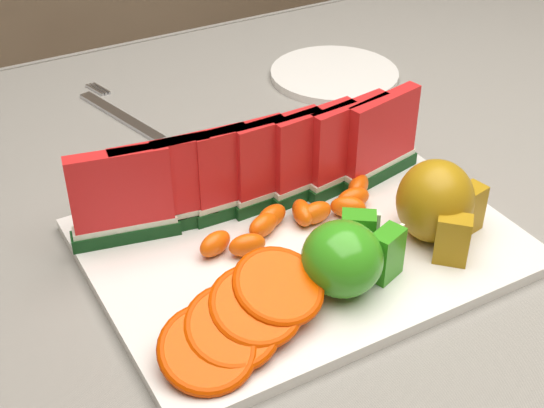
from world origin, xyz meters
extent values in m
cube|color=#533A1B|center=(0.00, 0.00, 0.73)|extent=(1.40, 0.90, 0.03)
cube|color=#533A1B|center=(0.64, 0.39, 0.36)|extent=(0.06, 0.06, 0.72)
cube|color=gray|center=(0.00, 0.00, 0.75)|extent=(1.52, 1.02, 0.01)
cube|color=gray|center=(0.00, 0.51, 0.66)|extent=(1.52, 0.01, 0.20)
cube|color=silver|center=(-0.07, -0.06, 0.76)|extent=(0.40, 0.30, 0.01)
ellipsoid|color=#23951C|center=(-0.07, -0.14, 0.80)|extent=(0.08, 0.08, 0.07)
cube|color=#23951C|center=(-0.03, -0.14, 0.80)|extent=(0.04, 0.03, 0.05)
cube|color=beige|center=(-0.02, -0.14, 0.80)|extent=(0.03, 0.01, 0.05)
cube|color=#23951C|center=(-0.04, -0.11, 0.80)|extent=(0.04, 0.03, 0.05)
cube|color=beige|center=(-0.03, -0.11, 0.80)|extent=(0.03, 0.02, 0.05)
ellipsoid|color=#B99510|center=(0.05, -0.11, 0.81)|extent=(0.10, 0.10, 0.08)
cube|color=#B99510|center=(0.04, -0.15, 0.79)|extent=(0.04, 0.04, 0.05)
cube|color=#B99510|center=(0.08, -0.12, 0.79)|extent=(0.03, 0.03, 0.05)
cylinder|color=silver|center=(0.18, 0.25, 0.76)|extent=(0.23, 0.23, 0.01)
cube|color=silver|center=(-0.13, 0.29, 0.76)|extent=(0.06, 0.17, 0.00)
cube|color=silver|center=(-0.13, 0.38, 0.76)|extent=(0.01, 0.04, 0.00)
cube|color=silver|center=(-0.13, 0.38, 0.76)|extent=(0.01, 0.04, 0.00)
cube|color=silver|center=(-0.12, 0.38, 0.76)|extent=(0.01, 0.04, 0.00)
cube|color=#0A3507|center=(-0.22, 0.03, 0.78)|extent=(0.11, 0.04, 0.01)
cube|color=silver|center=(-0.22, 0.03, 0.79)|extent=(0.10, 0.04, 0.01)
cube|color=#BA091E|center=(-0.22, 0.03, 0.83)|extent=(0.10, 0.04, 0.08)
cube|color=#0A3507|center=(-0.18, 0.02, 0.78)|extent=(0.11, 0.04, 0.01)
cube|color=silver|center=(-0.18, 0.02, 0.79)|extent=(0.10, 0.03, 0.01)
cube|color=#BA091E|center=(-0.18, 0.02, 0.83)|extent=(0.10, 0.03, 0.08)
cube|color=#0A3507|center=(-0.14, 0.02, 0.78)|extent=(0.11, 0.03, 0.01)
cube|color=silver|center=(-0.14, 0.02, 0.79)|extent=(0.10, 0.03, 0.01)
cube|color=#BA091E|center=(-0.14, 0.02, 0.83)|extent=(0.10, 0.02, 0.08)
cube|color=#0A3507|center=(-0.10, 0.01, 0.78)|extent=(0.11, 0.02, 0.01)
cube|color=silver|center=(-0.10, 0.01, 0.79)|extent=(0.10, 0.02, 0.01)
cube|color=#BA091E|center=(-0.10, 0.01, 0.83)|extent=(0.10, 0.02, 0.08)
cube|color=#0A3507|center=(-0.06, 0.01, 0.78)|extent=(0.11, 0.02, 0.01)
cube|color=silver|center=(-0.06, 0.01, 0.79)|extent=(0.10, 0.02, 0.01)
cube|color=#BA091E|center=(-0.06, 0.01, 0.83)|extent=(0.10, 0.02, 0.08)
cube|color=#0A3507|center=(-0.02, 0.01, 0.78)|extent=(0.11, 0.03, 0.01)
cube|color=silver|center=(-0.02, 0.01, 0.79)|extent=(0.10, 0.03, 0.01)
cube|color=#BA091E|center=(-0.02, 0.01, 0.83)|extent=(0.10, 0.02, 0.08)
cube|color=#0A3507|center=(0.02, 0.00, 0.78)|extent=(0.11, 0.04, 0.01)
cube|color=silver|center=(0.02, 0.00, 0.79)|extent=(0.10, 0.03, 0.01)
cube|color=#BA091E|center=(0.02, 0.00, 0.83)|extent=(0.10, 0.03, 0.08)
cube|color=#0A3507|center=(0.06, 0.00, 0.78)|extent=(0.11, 0.04, 0.01)
cube|color=silver|center=(0.06, 0.00, 0.79)|extent=(0.10, 0.04, 0.01)
cube|color=#BA091E|center=(0.06, 0.00, 0.83)|extent=(0.10, 0.04, 0.08)
cylinder|color=#CD6116|center=(-0.22, -0.16, 0.79)|extent=(0.08, 0.08, 0.03)
torus|color=red|center=(-0.22, -0.16, 0.79)|extent=(0.10, 0.09, 0.04)
cylinder|color=#CD6116|center=(-0.19, -0.15, 0.79)|extent=(0.08, 0.08, 0.03)
torus|color=red|center=(-0.19, -0.15, 0.79)|extent=(0.09, 0.09, 0.04)
cylinder|color=#CD6116|center=(-0.16, -0.14, 0.80)|extent=(0.07, 0.07, 0.03)
torus|color=red|center=(-0.16, -0.14, 0.80)|extent=(0.08, 0.08, 0.04)
cylinder|color=#CD6116|center=(-0.14, -0.14, 0.80)|extent=(0.08, 0.08, 0.03)
torus|color=red|center=(-0.14, -0.14, 0.80)|extent=(0.09, 0.09, 0.04)
cylinder|color=#CD6116|center=(-0.19, 0.07, 0.78)|extent=(0.07, 0.07, 0.03)
torus|color=red|center=(-0.19, 0.07, 0.78)|extent=(0.08, 0.08, 0.03)
cylinder|color=#CD6116|center=(-0.14, 0.07, 0.79)|extent=(0.08, 0.08, 0.03)
torus|color=red|center=(-0.14, 0.07, 0.79)|extent=(0.09, 0.09, 0.03)
cylinder|color=#CD6116|center=(-0.09, 0.07, 0.79)|extent=(0.08, 0.08, 0.03)
torus|color=red|center=(-0.09, 0.07, 0.79)|extent=(0.09, 0.09, 0.03)
cylinder|color=#CD6116|center=(-0.04, 0.07, 0.79)|extent=(0.09, 0.09, 0.03)
torus|color=red|center=(-0.04, 0.07, 0.79)|extent=(0.10, 0.10, 0.03)
cylinder|color=#CD6116|center=(0.00, 0.07, 0.80)|extent=(0.09, 0.09, 0.03)
torus|color=red|center=(0.00, 0.07, 0.80)|extent=(0.10, 0.10, 0.03)
ellipsoid|color=orange|center=(-0.15, -0.04, 0.78)|extent=(0.04, 0.03, 0.02)
ellipsoid|color=orange|center=(-0.12, -0.05, 0.78)|extent=(0.04, 0.03, 0.02)
ellipsoid|color=orange|center=(-0.10, -0.03, 0.78)|extent=(0.04, 0.03, 0.02)
ellipsoid|color=orange|center=(-0.08, -0.02, 0.78)|extent=(0.04, 0.03, 0.02)
ellipsoid|color=orange|center=(-0.05, -0.03, 0.78)|extent=(0.03, 0.04, 0.02)
ellipsoid|color=orange|center=(-0.04, -0.04, 0.78)|extent=(0.04, 0.02, 0.02)
ellipsoid|color=orange|center=(-0.01, -0.05, 0.78)|extent=(0.04, 0.04, 0.02)
ellipsoid|color=orange|center=(0.01, -0.04, 0.78)|extent=(0.04, 0.02, 0.02)
ellipsoid|color=orange|center=(0.02, -0.02, 0.78)|extent=(0.04, 0.04, 0.02)
camera|label=1|loc=(-0.38, -0.55, 1.22)|focal=50.00mm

